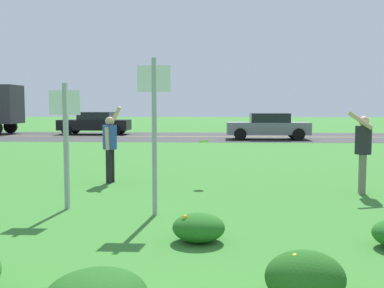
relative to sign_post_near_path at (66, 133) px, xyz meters
The scene contains 12 objects.
ground_plane 7.39m from the sign_post_near_path, 68.31° to the left, with size 120.00×120.00×0.00m, color #387A2D.
highway_strip 19.87m from the sign_post_near_path, 82.22° to the left, with size 120.00×8.58×0.01m, color #38383A.
highway_center_stripe 19.87m from the sign_post_near_path, 82.22° to the left, with size 120.00×0.16×0.00m, color yellow.
daylily_clump_mid_left 3.34m from the sign_post_near_path, 37.79° to the right, with size 0.73×0.67×0.40m.
daylily_clump_front_center 5.38m from the sign_post_near_path, 47.58° to the right, with size 0.76×0.65×0.51m.
sign_post_near_path is the anchor object (origin of this frame).
sign_post_by_roadside 1.72m from the sign_post_near_path, 13.13° to the right, with size 0.56×0.10×2.68m.
person_thrower_blue_shirt 2.95m from the sign_post_near_path, 87.47° to the left, with size 0.44×0.51×1.86m.
person_catcher_dark_shirt 6.10m from the sign_post_near_path, 17.02° to the left, with size 0.56×0.52×1.77m.
frisbee_lime 3.66m from the sign_post_near_path, 48.45° to the left, with size 0.24×0.24×0.09m.
car_gray_center_left 18.58m from the sign_post_near_path, 72.48° to the left, with size 4.50×2.00×1.45m.
car_black_center_right 22.18m from the sign_post_near_path, 103.38° to the left, with size 4.50×2.00×1.45m.
Camera 1 is at (0.02, -2.07, 1.88)m, focal length 43.56 mm.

